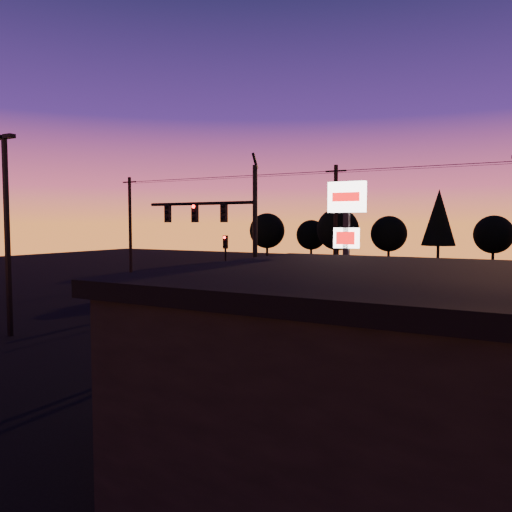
{
  "coord_description": "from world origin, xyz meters",
  "views": [
    {
      "loc": [
        13.38,
        -17.33,
        5.17
      ],
      "look_at": [
        1.0,
        5.0,
        3.5
      ],
      "focal_mm": 35.0,
      "sensor_mm": 36.0,
      "label": 1
    }
  ],
  "objects_px": {
    "secondary_signal": "(225,257)",
    "bollard": "(103,313)",
    "car_right": "(335,305)",
    "pylon_sign": "(346,230)",
    "parking_lot_light": "(7,221)",
    "suv_parked": "(377,374)",
    "traffic_signal_mast": "(227,228)",
    "car_left": "(146,288)"
  },
  "relations": [
    {
      "from": "traffic_signal_mast",
      "to": "pylon_sign",
      "type": "relative_size",
      "value": 1.26
    },
    {
      "from": "pylon_sign",
      "to": "suv_parked",
      "type": "relative_size",
      "value": 1.31
    },
    {
      "from": "bollard",
      "to": "suv_parked",
      "type": "bearing_deg",
      "value": -15.6
    },
    {
      "from": "pylon_sign",
      "to": "car_left",
      "type": "relative_size",
      "value": 1.51
    },
    {
      "from": "parking_lot_light",
      "to": "pylon_sign",
      "type": "bearing_deg",
      "value": 17.23
    },
    {
      "from": "secondary_signal",
      "to": "pylon_sign",
      "type": "xyz_separation_m",
      "value": [
        12.0,
        -9.99,
        2.05
      ]
    },
    {
      "from": "bollard",
      "to": "car_right",
      "type": "height_order",
      "value": "car_right"
    },
    {
      "from": "car_right",
      "to": "secondary_signal",
      "type": "bearing_deg",
      "value": -96.44
    },
    {
      "from": "bollard",
      "to": "suv_parked",
      "type": "relative_size",
      "value": 0.18
    },
    {
      "from": "car_left",
      "to": "suv_parked",
      "type": "relative_size",
      "value": 0.87
    },
    {
      "from": "parking_lot_light",
      "to": "bollard",
      "type": "relative_size",
      "value": 9.69
    },
    {
      "from": "pylon_sign",
      "to": "bollard",
      "type": "xyz_separation_m",
      "value": [
        -13.34,
        0.03,
        -4.44
      ]
    },
    {
      "from": "pylon_sign",
      "to": "traffic_signal_mast",
      "type": "bearing_deg",
      "value": 160.64
    },
    {
      "from": "traffic_signal_mast",
      "to": "car_left",
      "type": "height_order",
      "value": "traffic_signal_mast"
    },
    {
      "from": "secondary_signal",
      "to": "parking_lot_light",
      "type": "xyz_separation_m",
      "value": [
        -2.5,
        -14.49,
        2.41
      ]
    },
    {
      "from": "traffic_signal_mast",
      "to": "suv_parked",
      "type": "distance_m",
      "value": 12.53
    },
    {
      "from": "secondary_signal",
      "to": "car_right",
      "type": "relative_size",
      "value": 1.01
    },
    {
      "from": "car_left",
      "to": "car_right",
      "type": "bearing_deg",
      "value": -73.2
    },
    {
      "from": "traffic_signal_mast",
      "to": "suv_parked",
      "type": "xyz_separation_m",
      "value": [
        9.58,
        -6.88,
        -4.21
      ]
    },
    {
      "from": "pylon_sign",
      "to": "car_right",
      "type": "height_order",
      "value": "pylon_sign"
    },
    {
      "from": "traffic_signal_mast",
      "to": "car_right",
      "type": "height_order",
      "value": "traffic_signal_mast"
    },
    {
      "from": "secondary_signal",
      "to": "bollard",
      "type": "distance_m",
      "value": 10.33
    },
    {
      "from": "pylon_sign",
      "to": "car_right",
      "type": "distance_m",
      "value": 9.13
    },
    {
      "from": "traffic_signal_mast",
      "to": "pylon_sign",
      "type": "distance_m",
      "value": 7.52
    },
    {
      "from": "bollard",
      "to": "traffic_signal_mast",
      "type": "bearing_deg",
      "value": 21.56
    },
    {
      "from": "car_left",
      "to": "bollard",
      "type": "bearing_deg",
      "value": -141.01
    },
    {
      "from": "car_right",
      "to": "suv_parked",
      "type": "height_order",
      "value": "suv_parked"
    },
    {
      "from": "traffic_signal_mast",
      "to": "car_left",
      "type": "xyz_separation_m",
      "value": [
        -9.36,
        4.41,
        -4.17
      ]
    },
    {
      "from": "secondary_signal",
      "to": "suv_parked",
      "type": "xyz_separation_m",
      "value": [
        14.49,
        -14.38,
        -2.14
      ]
    },
    {
      "from": "parking_lot_light",
      "to": "car_right",
      "type": "bearing_deg",
      "value": 46.38
    },
    {
      "from": "parking_lot_light",
      "to": "secondary_signal",
      "type": "bearing_deg",
      "value": 80.21
    },
    {
      "from": "car_left",
      "to": "pylon_sign",
      "type": "bearing_deg",
      "value": -98.16
    },
    {
      "from": "secondary_signal",
      "to": "car_right",
      "type": "xyz_separation_m",
      "value": [
        8.85,
        -2.57,
        -2.24
      ]
    },
    {
      "from": "car_left",
      "to": "car_right",
      "type": "relative_size",
      "value": 1.04
    },
    {
      "from": "parking_lot_light",
      "to": "suv_parked",
      "type": "distance_m",
      "value": 17.58
    },
    {
      "from": "suv_parked",
      "to": "traffic_signal_mast",
      "type": "bearing_deg",
      "value": 155.25
    },
    {
      "from": "pylon_sign",
      "to": "suv_parked",
      "type": "xyz_separation_m",
      "value": [
        2.49,
        -4.39,
        -4.19
      ]
    },
    {
      "from": "secondary_signal",
      "to": "car_right",
      "type": "height_order",
      "value": "secondary_signal"
    },
    {
      "from": "car_left",
      "to": "secondary_signal",
      "type": "bearing_deg",
      "value": -40.72
    },
    {
      "from": "traffic_signal_mast",
      "to": "parking_lot_light",
      "type": "bearing_deg",
      "value": -136.63
    },
    {
      "from": "pylon_sign",
      "to": "car_right",
      "type": "relative_size",
      "value": 1.58
    },
    {
      "from": "parking_lot_light",
      "to": "car_right",
      "type": "height_order",
      "value": "parking_lot_light"
    }
  ]
}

